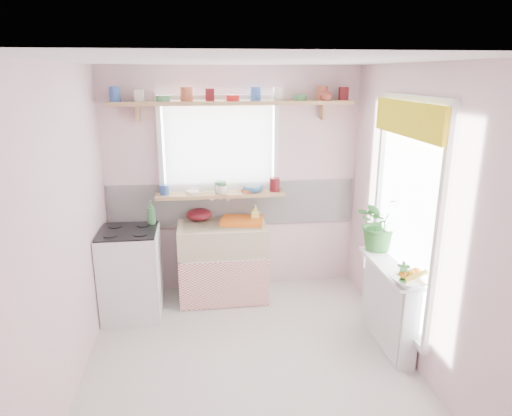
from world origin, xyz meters
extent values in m
plane|color=beige|center=(0.00, 0.00, 0.00)|extent=(3.20, 3.20, 0.00)
plane|color=white|center=(0.00, 0.00, 2.50)|extent=(3.20, 3.20, 0.00)
plane|color=beige|center=(0.00, 1.60, 1.25)|extent=(2.80, 0.00, 2.80)
plane|color=beige|center=(0.00, -1.60, 1.25)|extent=(2.80, 0.00, 2.80)
plane|color=beige|center=(-1.40, 0.00, 1.25)|extent=(0.00, 3.20, 3.20)
plane|color=beige|center=(1.40, 0.00, 1.25)|extent=(0.00, 3.20, 3.20)
cube|color=white|center=(0.00, 1.59, 1.00)|extent=(2.74, 0.03, 0.50)
cube|color=pink|center=(0.00, 1.58, 0.80)|extent=(2.74, 0.02, 0.12)
cube|color=white|center=(-0.15, 1.60, 1.65)|extent=(1.20, 0.01, 1.00)
cube|color=white|center=(-0.15, 1.53, 1.65)|extent=(1.15, 0.02, 0.95)
cube|color=white|center=(1.40, 0.20, 1.25)|extent=(0.01, 1.10, 1.90)
cube|color=gold|center=(1.31, 0.20, 2.06)|extent=(0.03, 1.20, 0.28)
cube|color=white|center=(-0.15, 1.30, 0.28)|extent=(0.85, 0.55, 0.55)
cube|color=#D54B3E|center=(-0.15, 1.02, 0.28)|extent=(0.95, 0.02, 0.53)
cube|color=beige|center=(-0.15, 1.30, 0.70)|extent=(0.95, 0.55, 0.30)
cylinder|color=silver|center=(-0.15, 1.55, 1.10)|extent=(0.03, 0.22, 0.03)
cube|color=white|center=(-1.10, 1.05, 0.45)|extent=(0.58, 0.58, 0.90)
cube|color=black|center=(-1.10, 1.05, 0.91)|extent=(0.56, 0.56, 0.02)
cylinder|color=black|center=(-1.24, 0.91, 0.92)|extent=(0.14, 0.14, 0.01)
cylinder|color=black|center=(-0.96, 0.91, 0.92)|extent=(0.14, 0.14, 0.01)
cylinder|color=black|center=(-1.24, 1.19, 0.92)|extent=(0.14, 0.14, 0.01)
cylinder|color=black|center=(-0.96, 1.19, 0.92)|extent=(0.14, 0.14, 0.01)
cube|color=white|center=(1.30, 0.20, 0.38)|extent=(0.15, 0.90, 0.75)
cube|color=white|center=(1.27, 0.20, 0.76)|extent=(0.22, 0.95, 0.03)
cube|color=tan|center=(-0.15, 1.48, 1.14)|extent=(1.40, 0.22, 0.04)
cube|color=tan|center=(0.00, 1.47, 2.12)|extent=(2.52, 0.24, 0.04)
cylinder|color=#3359A5|center=(-1.18, 1.47, 2.20)|extent=(0.11, 0.11, 0.12)
cylinder|color=silver|center=(-0.94, 1.47, 2.20)|extent=(0.11, 0.11, 0.12)
cylinder|color=#3F7F4C|center=(-0.71, 1.47, 2.17)|extent=(0.11, 0.11, 0.06)
cylinder|color=#A55133|center=(-0.47, 1.47, 2.20)|extent=(0.11, 0.11, 0.12)
cylinder|color=#590F14|center=(-0.24, 1.47, 2.20)|extent=(0.11, 0.11, 0.12)
cylinder|color=red|center=(0.00, 1.47, 2.17)|extent=(0.11, 0.11, 0.06)
cylinder|color=#3359A5|center=(0.24, 1.47, 2.20)|extent=(0.11, 0.11, 0.12)
cylinder|color=silver|center=(0.47, 1.47, 2.20)|extent=(0.11, 0.11, 0.12)
cylinder|color=#3F7F4C|center=(0.71, 1.47, 2.17)|extent=(0.11, 0.11, 0.06)
cylinder|color=#A55133|center=(0.94, 1.47, 2.20)|extent=(0.11, 0.11, 0.12)
cylinder|color=#590F14|center=(1.18, 1.47, 2.20)|extent=(0.11, 0.11, 0.12)
cylinder|color=#3359A5|center=(-0.77, 1.48, 1.22)|extent=(0.11, 0.11, 0.12)
cylinder|color=silver|center=(-0.46, 1.48, 1.22)|extent=(0.11, 0.11, 0.12)
cylinder|color=#3F7F4C|center=(-0.15, 1.48, 1.19)|extent=(0.11, 0.11, 0.06)
cylinder|color=#A55133|center=(0.16, 1.48, 1.22)|extent=(0.11, 0.11, 0.12)
cylinder|color=#590F14|center=(0.47, 1.48, 1.22)|extent=(0.11, 0.11, 0.12)
cube|color=orange|center=(0.07, 1.35, 0.87)|extent=(0.50, 0.41, 0.04)
ellipsoid|color=#4F0D14|center=(-0.39, 1.50, 0.91)|extent=(0.36, 0.36, 0.13)
imported|color=#2E6B2B|center=(1.33, 0.60, 1.04)|extent=(0.60, 0.56, 0.54)
imported|color=white|center=(1.27, -0.20, 0.81)|extent=(0.38, 0.38, 0.08)
imported|color=#2C6F2E|center=(1.21, -0.20, 0.88)|extent=(0.12, 0.09, 0.21)
imported|color=#F1DF6B|center=(0.22, 1.39, 0.94)|extent=(0.10, 0.10, 0.18)
imported|color=white|center=(-0.14, 1.42, 1.21)|extent=(0.15, 0.15, 0.10)
imported|color=#3876B7|center=(0.21, 1.49, 1.19)|extent=(0.24, 0.24, 0.07)
imported|color=#983A2E|center=(0.97, 1.41, 2.21)|extent=(0.17, 0.17, 0.14)
imported|color=#39733F|center=(-0.88, 1.23, 1.04)|extent=(0.11, 0.11, 0.25)
sphere|color=orange|center=(1.27, -0.20, 0.87)|extent=(0.08, 0.08, 0.08)
sphere|color=orange|center=(1.33, -0.17, 0.87)|extent=(0.08, 0.08, 0.08)
sphere|color=orange|center=(1.22, -0.18, 0.87)|extent=(0.08, 0.08, 0.08)
cylinder|color=gold|center=(1.29, -0.25, 0.88)|extent=(0.18, 0.04, 0.10)
camera|label=1|loc=(-0.38, -3.35, 2.42)|focal=32.00mm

